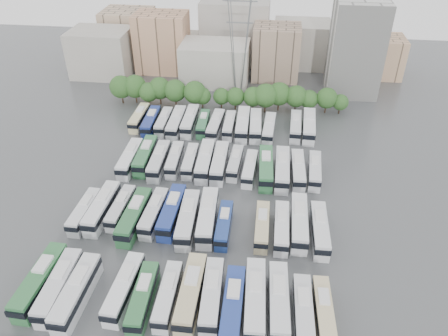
# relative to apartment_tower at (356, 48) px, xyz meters

# --- Properties ---
(ground) EXTENTS (220.00, 220.00, 0.00)m
(ground) POSITION_rel_apartment_tower_xyz_m (-34.00, -58.00, -13.00)
(ground) COLOR #424447
(ground) RESTS_ON ground
(tree_line) EXTENTS (64.70, 7.89, 8.03)m
(tree_line) POSITION_rel_apartment_tower_xyz_m (-36.64, -15.87, -8.56)
(tree_line) COLOR black
(tree_line) RESTS_ON ground
(city_buildings) EXTENTS (102.00, 35.00, 20.00)m
(city_buildings) POSITION_rel_apartment_tower_xyz_m (-41.46, 13.86, -5.13)
(city_buildings) COLOR #9E998E
(city_buildings) RESTS_ON ground
(apartment_tower) EXTENTS (14.00, 14.00, 26.00)m
(apartment_tower) POSITION_rel_apartment_tower_xyz_m (0.00, 0.00, 0.00)
(apartment_tower) COLOR silver
(apartment_tower) RESTS_ON ground
(electricity_pylon) EXTENTS (9.00, 6.91, 33.83)m
(electricity_pylon) POSITION_rel_apartment_tower_xyz_m (-32.00, -8.00, 5.66)
(electricity_pylon) COLOR slate
(electricity_pylon) RESTS_ON ground
(bus_r0_s0) EXTENTS (3.44, 13.59, 4.23)m
(bus_r0_s0) POSITION_rel_apartment_tower_xyz_m (-55.38, -81.64, -10.92)
(bus_r0_s0) COLOR #2E6C3B
(bus_r0_s0) RESTS_ON ground
(bus_r0_s1) EXTENTS (3.04, 13.09, 4.10)m
(bus_r0_s1) POSITION_rel_apartment_tower_xyz_m (-52.12, -82.23, -10.99)
(bus_r0_s1) COLOR silver
(bus_r0_s1) RESTS_ON ground
(bus_r0_s2) EXTENTS (3.22, 13.24, 4.13)m
(bus_r0_s2) POSITION_rel_apartment_tower_xyz_m (-49.04, -83.01, -10.97)
(bus_r0_s2) COLOR silver
(bus_r0_s2) RESTS_ON ground
(bus_r0_s4) EXTENTS (3.28, 12.36, 3.84)m
(bus_r0_s4) POSITION_rel_apartment_tower_xyz_m (-42.33, -81.28, -11.11)
(bus_r0_s4) COLOR white
(bus_r0_s4) RESTS_ON ground
(bus_r0_s5) EXTENTS (2.94, 11.92, 3.72)m
(bus_r0_s5) POSITION_rel_apartment_tower_xyz_m (-39.05, -82.63, -11.18)
(bus_r0_s5) COLOR #2D693A
(bus_r0_s5) RESTS_ON ground
(bus_r0_s6) EXTENTS (2.62, 11.44, 3.58)m
(bus_r0_s6) POSITION_rel_apartment_tower_xyz_m (-35.51, -81.75, -11.24)
(bus_r0_s6) COLOR silver
(bus_r0_s6) RESTS_ON ground
(bus_r0_s7) EXTENTS (2.91, 13.31, 4.17)m
(bus_r0_s7) POSITION_rel_apartment_tower_xyz_m (-32.15, -81.10, -10.95)
(bus_r0_s7) COLOR #C5B688
(bus_r0_s7) RESTS_ON ground
(bus_r0_s8) EXTENTS (3.28, 12.65, 3.93)m
(bus_r0_s8) POSITION_rel_apartment_tower_xyz_m (-29.02, -81.09, -11.07)
(bus_r0_s8) COLOR silver
(bus_r0_s8) RESTS_ON ground
(bus_r0_s9) EXTENTS (2.95, 12.93, 4.05)m
(bus_r0_s9) POSITION_rel_apartment_tower_xyz_m (-25.75, -82.68, -11.01)
(bus_r0_s9) COLOR navy
(bus_r0_s9) RESTS_ON ground
(bus_r0_s10) EXTENTS (3.53, 13.71, 4.27)m
(bus_r0_s10) POSITION_rel_apartment_tower_xyz_m (-22.64, -81.25, -10.91)
(bus_r0_s10) COLOR silver
(bus_r0_s10) RESTS_ON ground
(bus_r0_s11) EXTENTS (3.40, 13.14, 4.09)m
(bus_r0_s11) POSITION_rel_apartment_tower_xyz_m (-19.21, -81.13, -10.99)
(bus_r0_s11) COLOR silver
(bus_r0_s11) RESTS_ON ground
(bus_r0_s12) EXTENTS (2.91, 12.02, 3.75)m
(bus_r0_s12) POSITION_rel_apartment_tower_xyz_m (-15.71, -82.49, -11.16)
(bus_r0_s12) COLOR silver
(bus_r0_s12) RESTS_ON ground
(bus_r0_s13) EXTENTS (2.87, 11.17, 3.48)m
(bus_r0_s13) POSITION_rel_apartment_tower_xyz_m (-12.79, -81.81, -11.29)
(bus_r0_s13) COLOR beige
(bus_r0_s13) RESTS_ON ground
(bus_r1_s0) EXTENTS (2.76, 11.26, 3.51)m
(bus_r1_s0) POSITION_rel_apartment_tower_xyz_m (-55.24, -64.60, -11.27)
(bus_r1_s0) COLOR silver
(bus_r1_s0) RESTS_ON ground
(bus_r1_s1) EXTENTS (3.18, 13.05, 4.07)m
(bus_r1_s1) POSITION_rel_apartment_tower_xyz_m (-52.23, -63.49, -11.00)
(bus_r1_s1) COLOR silver
(bus_r1_s1) RESTS_ON ground
(bus_r1_s2) EXTENTS (2.84, 11.17, 3.48)m
(bus_r1_s2) POSITION_rel_apartment_tower_xyz_m (-48.87, -62.76, -11.29)
(bus_r1_s2) COLOR silver
(bus_r1_s2) RESTS_ON ground
(bus_r1_s3) EXTENTS (3.41, 13.40, 4.17)m
(bus_r1_s3) POSITION_rel_apartment_tower_xyz_m (-45.52, -65.12, -10.95)
(bus_r1_s3) COLOR #2B6438
(bus_r1_s3) RESTS_ON ground
(bus_r1_s4) EXTENTS (3.15, 11.99, 3.73)m
(bus_r1_s4) POSITION_rel_apartment_tower_xyz_m (-42.32, -63.56, -11.17)
(bus_r1_s4) COLOR silver
(bus_r1_s4) RESTS_ON ground
(bus_r1_s5) EXTENTS (3.11, 13.12, 4.10)m
(bus_r1_s5) POSITION_rel_apartment_tower_xyz_m (-39.06, -63.05, -10.99)
(bus_r1_s5) COLOR navy
(bus_r1_s5) RESTS_ON ground
(bus_r1_s6) EXTENTS (3.44, 13.45, 4.19)m
(bus_r1_s6) POSITION_rel_apartment_tower_xyz_m (-35.76, -64.72, -10.94)
(bus_r1_s6) COLOR silver
(bus_r1_s6) RESTS_ON ground
(bus_r1_s7) EXTENTS (3.64, 13.72, 4.27)m
(bus_r1_s7) POSITION_rel_apartment_tower_xyz_m (-32.33, -63.79, -10.91)
(bus_r1_s7) COLOR silver
(bus_r1_s7) RESTS_ON ground
(bus_r1_s8) EXTENTS (2.45, 10.89, 3.41)m
(bus_r1_s8) POSITION_rel_apartment_tower_xyz_m (-29.16, -65.11, -11.33)
(bus_r1_s8) COLOR navy
(bus_r1_s8) RESTS_ON ground
(bus_r1_s10) EXTENTS (2.53, 11.16, 3.49)m
(bus_r1_s10) POSITION_rel_apartment_tower_xyz_m (-22.42, -64.71, -11.29)
(bus_r1_s10) COLOR #C9BA8A
(bus_r1_s10) RESTS_ON ground
(bus_r1_s11) EXTENTS (2.55, 11.69, 3.67)m
(bus_r1_s11) POSITION_rel_apartment_tower_xyz_m (-19.00, -64.72, -11.20)
(bus_r1_s11) COLOR silver
(bus_r1_s11) RESTS_ON ground
(bus_r1_s12) EXTENTS (2.94, 13.24, 4.15)m
(bus_r1_s12) POSITION_rel_apartment_tower_xyz_m (-15.91, -63.24, -10.96)
(bus_r1_s12) COLOR silver
(bus_r1_s12) RESTS_ON ground
(bus_r1_s13) EXTENTS (2.92, 12.45, 3.89)m
(bus_r1_s13) POSITION_rel_apartment_tower_xyz_m (-12.35, -64.61, -11.09)
(bus_r1_s13) COLOR silver
(bus_r1_s13) RESTS_ON ground
(bus_r2_s1) EXTENTS (2.88, 12.70, 3.98)m
(bus_r2_s1) POSITION_rel_apartment_tower_xyz_m (-52.09, -46.45, -11.05)
(bus_r2_s1) COLOR white
(bus_r2_s1) RESTS_ON ground
(bus_r2_s2) EXTENTS (3.14, 12.98, 4.05)m
(bus_r2_s2) POSITION_rel_apartment_tower_xyz_m (-49.05, -44.93, -11.01)
(bus_r2_s2) COLOR #2E6B3D
(bus_r2_s2) RESTS_ON ground
(bus_r2_s3) EXTENTS (2.97, 12.61, 3.94)m
(bus_r2_s3) POSITION_rel_apartment_tower_xyz_m (-45.65, -46.49, -11.07)
(bus_r2_s3) COLOR silver
(bus_r2_s3) RESTS_ON ground
(bus_r2_s4) EXTENTS (2.85, 11.37, 3.54)m
(bus_r2_s4) POSITION_rel_apartment_tower_xyz_m (-42.42, -45.34, -11.26)
(bus_r2_s4) COLOR silver
(bus_r2_s4) RESTS_ON ground
(bus_r2_s5) EXTENTS (2.70, 10.98, 3.42)m
(bus_r2_s5) POSITION_rel_apartment_tower_xyz_m (-38.98, -45.37, -11.32)
(bus_r2_s5) COLOR silver
(bus_r2_s5) RESTS_ON ground
(bus_r2_s6) EXTENTS (3.17, 13.28, 4.15)m
(bus_r2_s6) POSITION_rel_apartment_tower_xyz_m (-35.68, -45.47, -10.96)
(bus_r2_s6) COLOR silver
(bus_r2_s6) RESTS_ON ground
(bus_r2_s7) EXTENTS (2.98, 13.03, 4.08)m
(bus_r2_s7) POSITION_rel_apartment_tower_xyz_m (-32.47, -45.76, -11.00)
(bus_r2_s7) COLOR silver
(bus_r2_s7) RESTS_ON ground
(bus_r2_s8) EXTENTS (2.86, 10.98, 3.41)m
(bus_r2_s8) POSITION_rel_apartment_tower_xyz_m (-29.18, -44.98, -11.32)
(bus_r2_s8) COLOR silver
(bus_r2_s8) RESTS_ON ground
(bus_r2_s9) EXTENTS (2.90, 11.18, 3.48)m
(bus_r2_s9) POSITION_rel_apartment_tower_xyz_m (-25.89, -46.74, -11.29)
(bus_r2_s9) COLOR white
(bus_r2_s9) RESTS_ON ground
(bus_r2_s10) EXTENTS (3.49, 13.47, 4.19)m
(bus_r2_s10) POSITION_rel_apartment_tower_xyz_m (-22.53, -46.60, -10.94)
(bus_r2_s10) COLOR #317241
(bus_r2_s10) RESTS_ON ground
(bus_r2_s11) EXTENTS (2.94, 13.45, 4.22)m
(bus_r2_s11) POSITION_rel_apartment_tower_xyz_m (-19.10, -46.71, -10.93)
(bus_r2_s11) COLOR silver
(bus_r2_s11) RESTS_ON ground
(bus_r2_s12) EXTENTS (2.97, 12.16, 3.79)m
(bus_r2_s12) POSITION_rel_apartment_tower_xyz_m (-15.78, -46.29, -11.14)
(bus_r2_s12) COLOR silver
(bus_r2_s12) RESTS_ON ground
(bus_r2_s13) EXTENTS (3.06, 11.64, 3.62)m
(bus_r2_s13) POSITION_rel_apartment_tower_xyz_m (-12.29, -45.97, -11.22)
(bus_r2_s13) COLOR silver
(bus_r2_s13) RESTS_ON ground
(bus_r3_s0) EXTENTS (2.67, 11.69, 3.66)m
(bus_r3_s0) POSITION_rel_apartment_tower_xyz_m (-55.54, -27.29, -11.20)
(bus_r3_s0) COLOR beige
(bus_r3_s0) RESTS_ON ground
(bus_r3_s1) EXTENTS (3.03, 12.23, 3.81)m
(bus_r3_s1) POSITION_rel_apartment_tower_xyz_m (-52.01, -29.12, -11.13)
(bus_r3_s1) COLOR navy
(bus_r3_s1) RESTS_ON ground
(bus_r3_s2) EXTENTS (2.58, 11.49, 3.60)m
(bus_r3_s2) POSITION_rel_apartment_tower_xyz_m (-48.83, -28.68, -11.23)
(bus_r3_s2) COLOR silver
(bus_r3_s2) RESTS_ON ground
(bus_r3_s3) EXTENTS (2.99, 13.16, 4.12)m
(bus_r3_s3) POSITION_rel_apartment_tower_xyz_m (-45.50, -29.19, -10.98)
(bus_r3_s3) COLOR silver
(bus_r3_s3) RESTS_ON ground
(bus_r3_s4) EXTENTS (2.94, 12.92, 4.04)m
(bus_r3_s4) POSITION_rel_apartment_tower_xyz_m (-42.31, -27.84, -11.01)
(bus_r3_s4) COLOR silver
(bus_r3_s4) RESTS_ON ground
(bus_r3_s5) EXTENTS (2.77, 11.00, 3.43)m
(bus_r3_s5) POSITION_rel_apartment_tower_xyz_m (-38.90, -28.25, -11.32)
(bus_r3_s5) COLOR #2E6D43
(bus_r3_s5) RESTS_ON ground
(bus_r3_s6) EXTENTS (3.28, 12.38, 3.85)m
(bus_r3_s6) POSITION_rel_apartment_tower_xyz_m (-35.65, -29.05, -11.11)
(bus_r3_s6) COLOR silver
(bus_r3_s6) RESTS_ON ground
(bus_r3_s7) EXTENTS (2.48, 11.13, 3.49)m
(bus_r3_s7) POSITION_rel_apartment_tower_xyz_m (-32.32, -28.40, -11.29)
(bus_r3_s7) COLOR silver
(bus_r3_s7) RESTS_ON ground
(bus_r3_s8) EXTENTS (3.31, 13.72, 4.28)m
(bus_r3_s8) POSITION_rel_apartment_tower_xyz_m (-29.00, -28.18, -10.90)
(bus_r3_s8) COLOR silver
(bus_r3_s8) RESTS_ON ground
(bus_r3_s9) EXTENTS (3.39, 12.96, 4.03)m
(bus_r3_s9) POSITION_rel_apartment_tower_xyz_m (-25.83, -28.14, -11.02)
(bus_r3_s9) COLOR silver
(bus_r3_s9) RESTS_ON ground
(bus_r3_s10) EXTENTS (3.14, 12.09, 3.76)m
(bus_r3_s10) POSITION_rel_apartment_tower_xyz_m (-22.46, -29.04, -11.15)
(bus_r3_s10) COLOR silver
(bus_r3_s10) RESTS_ON ground
(bus_r3_s12) EXTENTS (3.03, 12.20, 3.80)m
(bus_r3_s12) POSITION_rel_apartment_tower_xyz_m (-16.03, -27.13, -11.13)
(bus_r3_s12) COLOR silver
(bus_r3_s12) RESTS_ON ground
(bus_r3_s13) EXTENTS (3.54, 13.66, 4.25)m
(bus_r3_s13) POSITION_rel_apartment_tower_xyz_m (-12.78, -27.04, -10.91)
(bus_r3_s13) COLOR silver
(bus_r3_s13) RESTS_ON ground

